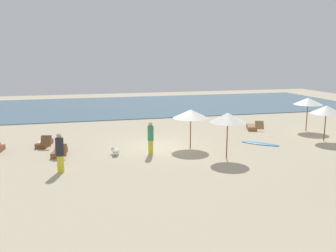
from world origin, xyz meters
TOP-DOWN VIEW (x-y plane):
  - ground_plane at (0.00, 0.00)m, footprint 60.00×60.00m
  - ocean_water at (0.00, 17.00)m, footprint 48.00×16.00m
  - umbrella_0 at (1.57, -0.66)m, footprint 1.99×1.99m
  - umbrella_1 at (10.79, 1.79)m, footprint 1.94×1.94m
  - umbrella_2 at (9.98, -1.12)m, footprint 1.92×1.92m
  - umbrella_3 at (2.68, -3.17)m, footprint 1.80×1.80m
  - lounger_0 at (7.37, 3.08)m, footprint 1.16×1.80m
  - lounger_2 at (-5.52, -0.53)m, footprint 0.84×1.71m
  - lounger_3 at (-6.44, 1.72)m, footprint 0.94×1.73m
  - person_0 at (-0.88, -1.50)m, footprint 0.39×0.39m
  - person_1 at (-5.35, -3.35)m, footprint 0.37×0.37m
  - dog at (-2.68, -1.16)m, footprint 0.54×0.83m
  - surfboard at (5.80, -0.90)m, footprint 1.95×1.91m

SIDE VIEW (x-z plane):
  - ground_plane at x=0.00m, z-range 0.00..0.00m
  - ocean_water at x=0.00m, z-range 0.00..0.06m
  - surfboard at x=5.80m, z-range 0.00..0.07m
  - lounger_0 at x=7.37m, z-range -0.17..0.51m
  - lounger_2 at x=-5.52m, z-range -0.20..0.54m
  - lounger_3 at x=-6.44m, z-range -0.19..0.55m
  - dog at x=-2.68m, z-range 0.01..0.38m
  - person_1 at x=-5.35m, z-range 0.01..1.78m
  - person_0 at x=-0.88m, z-range 0.02..1.77m
  - umbrella_2 at x=9.98m, z-range 0.84..3.01m
  - umbrella_0 at x=1.57m, z-range 0.84..3.02m
  - umbrella_1 at x=10.79m, z-range 0.91..3.20m
  - umbrella_3 at x=2.68m, z-range 0.92..3.26m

